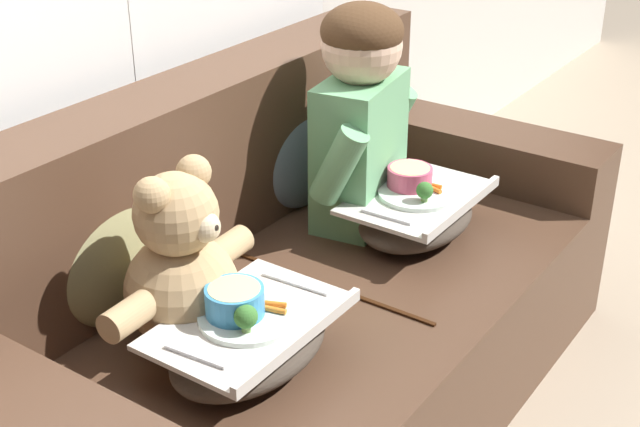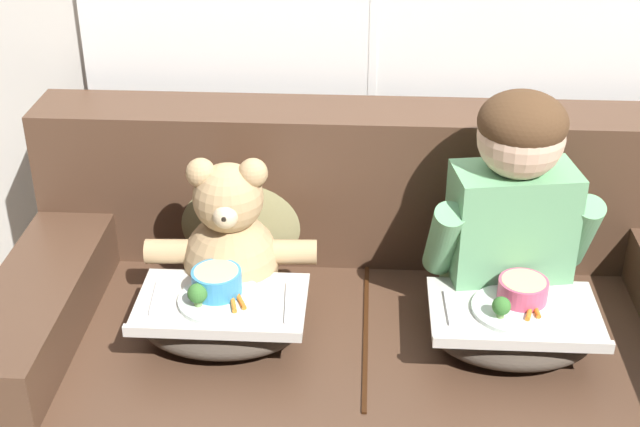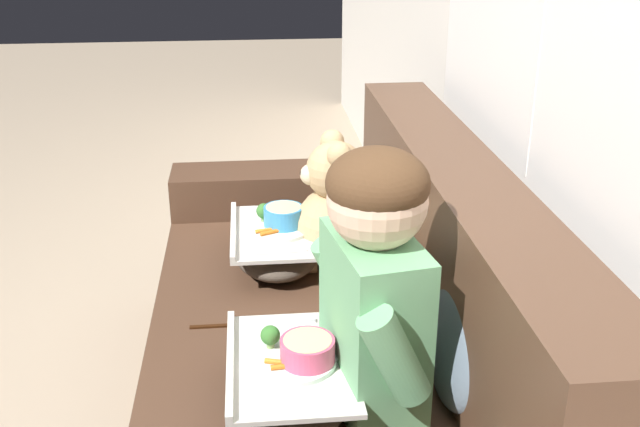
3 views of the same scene
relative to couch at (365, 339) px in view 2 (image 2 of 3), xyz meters
name	(u,v)px [view 2 (image 2 of 3)]	position (x,y,z in m)	size (l,w,h in m)	color
couch	(365,339)	(0.00, 0.00, 0.00)	(1.89, 0.95, 0.87)	#4C3323
throw_pillow_behind_child	(498,212)	(0.36, 0.22, 0.29)	(0.38, 0.18, 0.39)	slate
throw_pillow_behind_teddy	(241,205)	(-0.36, 0.22, 0.29)	(0.39, 0.19, 0.41)	#898456
child_figure	(514,197)	(0.36, 0.01, 0.45)	(0.45, 0.24, 0.62)	#66A370
teddy_bear	(230,244)	(-0.36, 0.00, 0.29)	(0.46, 0.32, 0.42)	tan
lap_tray_child	(513,328)	(0.36, -0.18, 0.18)	(0.42, 0.29, 0.19)	#473D33
lap_tray_teddy	(222,318)	(-0.36, -0.18, 0.18)	(0.42, 0.28, 0.20)	#473D33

